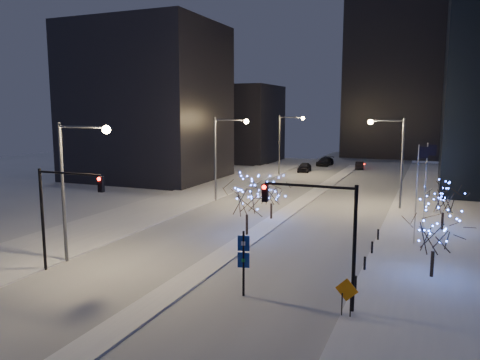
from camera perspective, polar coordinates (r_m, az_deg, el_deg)
The scene contains 25 objects.
ground at distance 29.25m, azimuth -8.20°, elevation -13.29°, with size 160.00×160.00×0.00m, color white.
road at distance 60.90m, azimuth 8.83°, elevation -1.84°, with size 20.00×130.00×0.02m, color silver.
median at distance 56.12m, azimuth 7.61°, elevation -2.62°, with size 2.00×80.00×0.15m, color white.
east_sidewalk at distance 44.59m, azimuth 23.19°, elevation -6.15°, with size 10.00×90.00×0.15m, color white.
west_sidewalk at distance 52.67m, azimuth -10.23°, elevation -3.42°, with size 8.00×90.00×0.15m, color white.
filler_west_near at distance 75.98m, azimuth -11.23°, elevation 9.21°, with size 22.00×18.00×24.00m, color black.
filler_west_far at distance 101.54m, azimuth -0.72°, elevation 6.89°, with size 18.00×16.00×16.00m, color black.
horizon_block at distance 116.00m, azimuth 18.96°, elevation 13.07°, with size 24.00×14.00×42.00m, color black.
street_lamp_w_near at distance 34.43m, azimuth -19.61°, elevation 0.80°, with size 4.40×0.56×10.00m.
street_lamp_w_mid at distance 55.44m, azimuth -2.05°, elevation 4.01°, with size 4.40×0.56×10.00m.
street_lamp_w_far at distance 78.82m, azimuth 5.56°, elevation 5.30°, with size 4.40×0.56×10.00m.
street_lamp_east at distance 53.59m, azimuth 18.24°, elevation 3.39°, with size 3.90×0.56×10.00m.
traffic_signal_west at distance 32.91m, azimuth -21.14°, elevation -2.68°, with size 5.26×0.43×7.00m.
traffic_signal_east at distance 25.52m, azimuth 10.38°, elevation -5.36°, with size 5.26×0.43×7.00m.
flagpoles at distance 40.97m, azimuth 21.32°, elevation -0.54°, with size 1.35×2.60×8.00m.
bollards at distance 35.01m, azimuth 15.41°, elevation -8.79°, with size 0.16×12.16×0.90m.
car_near at distance 83.75m, azimuth 7.86°, elevation 1.55°, with size 1.94×4.83×1.65m, color black.
car_mid at distance 89.97m, azimuth 14.37°, elevation 1.75°, with size 1.47×4.21×1.39m, color black.
car_far at distance 93.87m, azimuth 10.33°, elevation 2.23°, with size 2.31×5.68×1.65m, color black.
holiday_tree_median_near at distance 40.09m, azimuth 0.85°, elevation -2.06°, with size 4.26×4.26×5.21m.
holiday_tree_median_far at distance 46.26m, azimuth 3.85°, elevation -1.41°, with size 4.09×4.09×4.19m.
holiday_tree_plaza_near at distance 32.50m, azimuth 22.60°, elevation -5.74°, with size 3.91×3.91×4.69m.
holiday_tree_plaza_far at distance 45.69m, azimuth 23.59°, elevation -2.11°, with size 4.45×4.45×4.37m.
wayfinding_sign at distance 27.50m, azimuth 0.43°, elevation -9.30°, with size 0.70×0.25×3.93m.
construction_sign at distance 25.60m, azimuth 12.86°, elevation -13.32°, with size 1.24×0.26×2.06m.
Camera 1 is at (14.04, -23.27, 10.80)m, focal length 35.00 mm.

